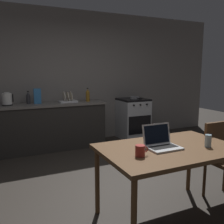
# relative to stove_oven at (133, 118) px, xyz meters

# --- Properties ---
(ground_plane) EXTENTS (12.00, 12.00, 0.00)m
(ground_plane) POSITION_rel_stove_oven_xyz_m (-1.26, -2.13, -0.45)
(ground_plane) COLOR #2D2823
(back_wall) EXTENTS (6.40, 0.10, 2.72)m
(back_wall) POSITION_rel_stove_oven_xyz_m (-0.96, 0.35, 0.92)
(back_wall) COLOR slate
(back_wall) RESTS_ON ground_plane
(kitchen_counter) EXTENTS (2.16, 0.64, 0.89)m
(kitchen_counter) POSITION_rel_stove_oven_xyz_m (-1.86, 0.00, 0.00)
(kitchen_counter) COLOR #282623
(kitchen_counter) RESTS_ON ground_plane
(stove_oven) EXTENTS (0.60, 0.62, 0.89)m
(stove_oven) POSITION_rel_stove_oven_xyz_m (0.00, 0.00, 0.00)
(stove_oven) COLOR #B7BABF
(stove_oven) RESTS_ON ground_plane
(dining_table) EXTENTS (1.37, 0.89, 0.76)m
(dining_table) POSITION_rel_stove_oven_xyz_m (-1.22, -2.87, 0.24)
(dining_table) COLOR brown
(dining_table) RESTS_ON ground_plane
(chair) EXTENTS (0.40, 0.40, 0.91)m
(chair) POSITION_rel_stove_oven_xyz_m (-0.37, -2.79, 0.08)
(chair) COLOR #4C331E
(chair) RESTS_ON ground_plane
(laptop) EXTENTS (0.32, 0.27, 0.22)m
(laptop) POSITION_rel_stove_oven_xyz_m (-1.31, -2.85, 0.36)
(laptop) COLOR silver
(laptop) RESTS_ON dining_table
(electric_kettle) EXTENTS (0.19, 0.17, 0.23)m
(electric_kettle) POSITION_rel_stove_oven_xyz_m (-2.58, 0.00, 0.56)
(electric_kettle) COLOR black
(electric_kettle) RESTS_ON kitchen_counter
(bottle) EXTENTS (0.08, 0.08, 0.27)m
(bottle) POSITION_rel_stove_oven_xyz_m (-1.08, -0.05, 0.57)
(bottle) COLOR #8C601E
(bottle) RESTS_ON kitchen_counter
(frying_pan) EXTENTS (0.23, 0.40, 0.05)m
(frying_pan) POSITION_rel_stove_oven_xyz_m (0.03, -0.03, 0.47)
(frying_pan) COLOR gray
(frying_pan) RESTS_ON stove_oven
(coffee_mug) EXTENTS (0.13, 0.09, 0.10)m
(coffee_mug) POSITION_rel_stove_oven_xyz_m (-1.63, -2.97, 0.36)
(coffee_mug) COLOR #9E2D28
(coffee_mug) RESTS_ON dining_table
(drinking_glass) EXTENTS (0.06, 0.06, 0.12)m
(drinking_glass) POSITION_rel_stove_oven_xyz_m (-0.87, -3.02, 0.38)
(drinking_glass) COLOR #99B7C6
(drinking_glass) RESTS_ON dining_table
(cereal_box) EXTENTS (0.13, 0.05, 0.28)m
(cereal_box) POSITION_rel_stove_oven_xyz_m (-2.05, 0.02, 0.59)
(cereal_box) COLOR #3372B2
(cereal_box) RESTS_ON kitchen_counter
(dish_rack) EXTENTS (0.34, 0.26, 0.21)m
(dish_rack) POSITION_rel_stove_oven_xyz_m (-1.48, 0.00, 0.49)
(dish_rack) COLOR silver
(dish_rack) RESTS_ON kitchen_counter
(bottle_b) EXTENTS (0.08, 0.08, 0.24)m
(bottle_b) POSITION_rel_stove_oven_xyz_m (-2.21, 0.08, 0.56)
(bottle_b) COLOR #2D2D33
(bottle_b) RESTS_ON kitchen_counter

